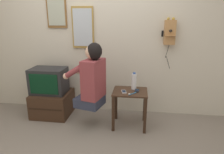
# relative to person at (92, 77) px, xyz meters

# --- Properties ---
(ground_plane) EXTENTS (14.00, 14.00, 0.00)m
(ground_plane) POSITION_rel_person_xyz_m (0.01, -0.53, -0.76)
(ground_plane) COLOR slate
(wall_back) EXTENTS (6.80, 0.05, 2.55)m
(wall_back) POSITION_rel_person_xyz_m (0.01, 0.61, 0.51)
(wall_back) COLOR beige
(wall_back) RESTS_ON ground_plane
(side_table) EXTENTS (0.50, 0.41, 0.56)m
(side_table) POSITION_rel_person_xyz_m (0.54, 0.08, -0.34)
(side_table) COLOR #382316
(side_table) RESTS_ON ground_plane
(person) EXTENTS (0.58, 0.49, 0.93)m
(person) POSITION_rel_person_xyz_m (0.00, 0.00, 0.00)
(person) COLOR #2D3347
(person) RESTS_ON ground_plane
(tv_stand) EXTENTS (0.60, 0.56, 0.39)m
(tv_stand) POSITION_rel_person_xyz_m (-0.76, 0.28, -0.57)
(tv_stand) COLOR #382316
(tv_stand) RESTS_ON ground_plane
(television) EXTENTS (0.55, 0.38, 0.41)m
(television) POSITION_rel_person_xyz_m (-0.78, 0.28, -0.17)
(television) COLOR #232326
(television) RESTS_ON tv_stand
(wall_phone_antique) EXTENTS (0.20, 0.18, 0.78)m
(wall_phone_antique) POSITION_rel_person_xyz_m (1.10, 0.53, 0.60)
(wall_phone_antique) COLOR #AD7A47
(framed_picture) EXTENTS (0.33, 0.03, 0.54)m
(framed_picture) POSITION_rel_person_xyz_m (-0.69, 0.57, 0.92)
(framed_picture) COLOR brown
(wall_mirror) EXTENTS (0.35, 0.03, 0.65)m
(wall_mirror) POSITION_rel_person_xyz_m (-0.26, 0.57, 0.66)
(wall_mirror) COLOR olive
(cell_phone_held) EXTENTS (0.09, 0.13, 0.01)m
(cell_phone_held) POSITION_rel_person_xyz_m (0.45, 0.03, -0.20)
(cell_phone_held) COLOR silver
(cell_phone_held) RESTS_ON side_table
(cell_phone_spare) EXTENTS (0.07, 0.13, 0.01)m
(cell_phone_spare) POSITION_rel_person_xyz_m (0.64, 0.10, -0.20)
(cell_phone_spare) COLOR black
(cell_phone_spare) RESTS_ON side_table
(water_bottle) EXTENTS (0.07, 0.07, 0.26)m
(water_bottle) POSITION_rel_person_xyz_m (0.59, 0.17, -0.09)
(water_bottle) COLOR silver
(water_bottle) RESTS_ON side_table
(toothbrush) EXTENTS (0.11, 0.13, 0.02)m
(toothbrush) POSITION_rel_person_xyz_m (0.57, -0.04, -0.20)
(toothbrush) COLOR #338CD8
(toothbrush) RESTS_ON side_table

